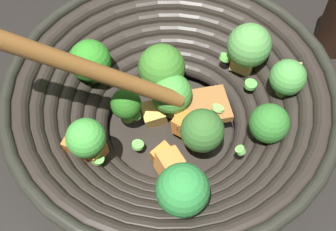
% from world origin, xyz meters
% --- Properties ---
extents(ground_plane, '(4.00, 4.00, 0.00)m').
position_xyz_m(ground_plane, '(0.00, 0.00, 0.00)').
color(ground_plane, black).
extents(wok, '(0.42, 0.38, 0.23)m').
position_xyz_m(wok, '(-0.00, 0.00, 0.06)').
color(wok, black).
rests_on(wok, ground).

